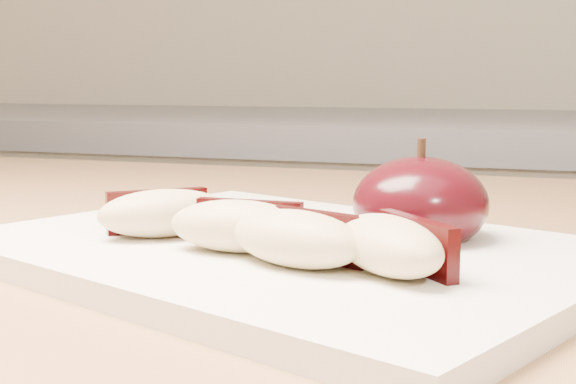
% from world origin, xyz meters
% --- Properties ---
extents(cutting_board, '(0.37, 0.32, 0.01)m').
position_xyz_m(cutting_board, '(-0.03, 0.40, 0.91)').
color(cutting_board, silver).
rests_on(cutting_board, island_counter).
extents(apple_half, '(0.07, 0.07, 0.06)m').
position_xyz_m(apple_half, '(0.03, 0.43, 0.93)').
color(apple_half, black).
rests_on(apple_half, cutting_board).
extents(apple_wedge_a, '(0.07, 0.07, 0.02)m').
position_xyz_m(apple_wedge_a, '(-0.10, 0.39, 0.92)').
color(apple_wedge_a, '#CDB482').
rests_on(apple_wedge_a, cutting_board).
extents(apple_wedge_b, '(0.07, 0.04, 0.02)m').
position_xyz_m(apple_wedge_b, '(-0.05, 0.37, 0.92)').
color(apple_wedge_b, '#CDB482').
rests_on(apple_wedge_b, cutting_board).
extents(apple_wedge_c, '(0.08, 0.05, 0.02)m').
position_xyz_m(apple_wedge_c, '(-0.01, 0.35, 0.92)').
color(apple_wedge_c, '#CDB482').
rests_on(apple_wedge_c, cutting_board).
extents(apple_wedge_d, '(0.07, 0.07, 0.02)m').
position_xyz_m(apple_wedge_d, '(0.03, 0.35, 0.92)').
color(apple_wedge_d, '#CDB482').
rests_on(apple_wedge_d, cutting_board).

